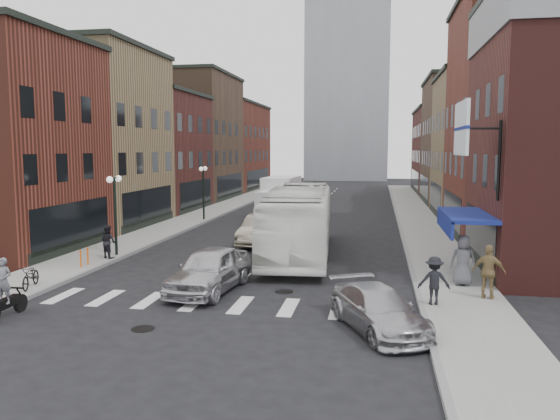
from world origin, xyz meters
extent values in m
plane|color=black|center=(0.00, 0.00, 0.00)|extent=(160.00, 160.00, 0.00)
cube|color=gray|center=(-8.50, 22.00, 0.07)|extent=(3.00, 74.00, 0.15)
cube|color=gray|center=(8.50, 22.00, 0.07)|extent=(3.00, 74.00, 0.15)
cube|color=gray|center=(-7.00, 22.00, 0.00)|extent=(0.20, 74.00, 0.16)
cube|color=gray|center=(7.00, 22.00, 0.00)|extent=(0.20, 74.00, 0.16)
cube|color=silver|center=(0.00, -3.00, 0.00)|extent=(12.00, 2.20, 0.01)
cube|color=black|center=(-10.02, 4.50, 1.60)|extent=(0.08, 7.20, 2.20)
cube|color=#917750|center=(-15.00, 14.00, 6.00)|extent=(10.00, 10.00, 12.00)
cube|color=black|center=(-10.02, 14.00, 1.60)|extent=(0.08, 8.00, 2.20)
cube|color=black|center=(-15.00, 14.00, 12.15)|extent=(10.30, 10.20, 0.30)
cube|color=#4B1E1B|center=(-15.00, 24.00, 5.00)|extent=(10.00, 10.00, 10.00)
cube|color=black|center=(-10.02, 24.00, 1.60)|extent=(0.08, 8.00, 2.20)
cube|color=black|center=(-15.00, 24.00, 10.15)|extent=(10.30, 10.20, 0.30)
cube|color=#4C3626|center=(-15.00, 35.00, 6.50)|extent=(10.00, 12.00, 13.00)
cube|color=black|center=(-10.02, 35.00, 1.60)|extent=(0.08, 9.60, 2.20)
cube|color=black|center=(-15.00, 35.00, 13.15)|extent=(10.30, 12.20, 0.30)
cube|color=#5F271B|center=(-15.00, 49.00, 5.50)|extent=(10.00, 16.00, 11.00)
cube|color=black|center=(-10.02, 49.00, 1.60)|extent=(0.08, 12.80, 2.20)
cube|color=black|center=(-15.00, 49.00, 11.15)|extent=(10.30, 16.20, 0.30)
cube|color=black|center=(10.02, 4.50, 1.60)|extent=(0.08, 7.20, 2.20)
cube|color=#5F271B|center=(15.00, 14.00, 7.00)|extent=(10.00, 10.00, 14.00)
cube|color=black|center=(10.02, 14.00, 1.60)|extent=(0.08, 8.00, 2.20)
cube|color=#917750|center=(15.00, 24.00, 5.50)|extent=(10.00, 10.00, 11.00)
cube|color=black|center=(10.02, 24.00, 1.60)|extent=(0.08, 8.00, 2.20)
cube|color=black|center=(15.00, 24.00, 11.15)|extent=(10.30, 10.20, 0.30)
cube|color=#4C3626|center=(15.00, 35.00, 6.00)|extent=(10.00, 12.00, 12.00)
cube|color=black|center=(10.02, 35.00, 1.60)|extent=(0.08, 9.60, 2.20)
cube|color=black|center=(15.00, 35.00, 12.15)|extent=(10.30, 12.20, 0.30)
cube|color=#4B1E1B|center=(15.00, 49.00, 5.00)|extent=(10.00, 16.00, 10.00)
cube|color=black|center=(10.02, 49.00, 1.60)|extent=(0.08, 12.80, 2.20)
cube|color=black|center=(15.00, 49.00, 10.15)|extent=(10.30, 16.20, 0.30)
cube|color=navy|center=(9.10, 2.50, 2.70)|extent=(1.80, 5.00, 0.15)
cube|color=navy|center=(8.25, 2.50, 2.35)|extent=(0.10, 5.00, 0.70)
cylinder|color=black|center=(9.90, 0.50, 5.00)|extent=(0.12, 0.12, 3.00)
cylinder|color=black|center=(9.20, 0.50, 6.20)|extent=(1.40, 0.08, 0.08)
cube|color=silver|center=(8.50, 0.50, 6.20)|extent=(0.12, 3.00, 2.00)
cube|color=#9399A0|center=(0.00, 78.00, 25.00)|extent=(14.00, 14.00, 50.00)
cylinder|color=black|center=(-7.40, 4.00, 2.00)|extent=(0.14, 0.14, 4.00)
cylinder|color=black|center=(-7.40, 4.00, 4.00)|extent=(0.06, 0.90, 0.06)
sphere|color=white|center=(-7.40, 3.55, 3.95)|extent=(0.32, 0.32, 0.32)
sphere|color=white|center=(-7.40, 4.45, 3.95)|extent=(0.32, 0.32, 0.32)
cylinder|color=black|center=(-7.40, 18.00, 2.00)|extent=(0.14, 0.14, 4.00)
cylinder|color=black|center=(-7.40, 18.00, 4.00)|extent=(0.06, 0.90, 0.06)
sphere|color=white|center=(-7.40, 17.55, 3.95)|extent=(0.32, 0.32, 0.32)
sphere|color=white|center=(-7.40, 18.45, 3.95)|extent=(0.32, 0.32, 0.32)
cylinder|color=#D8590C|center=(-7.60, 1.00, 0.55)|extent=(0.08, 0.08, 0.80)
cylinder|color=#D8590C|center=(-7.60, 1.60, 0.55)|extent=(0.08, 0.08, 0.80)
cube|color=white|center=(-1.99, 17.57, 1.23)|extent=(2.29, 2.46, 2.28)
cube|color=black|center=(-1.99, 17.57, 1.46)|extent=(2.28, 1.37, 1.00)
cube|color=white|center=(-1.99, 21.03, 1.91)|extent=(2.48, 4.83, 2.64)
cube|color=navy|center=(-1.99, 21.03, 1.91)|extent=(2.39, 1.92, 1.09)
cube|color=black|center=(-1.99, 20.85, 0.41)|extent=(2.26, 6.00, 0.32)
cylinder|color=black|center=(-3.04, 17.75, 0.41)|extent=(0.26, 0.82, 0.82)
cylinder|color=black|center=(-0.94, 17.75, 0.41)|extent=(0.26, 0.82, 0.82)
cylinder|color=black|center=(-3.04, 20.85, 0.41)|extent=(0.26, 0.82, 0.82)
cylinder|color=black|center=(-0.94, 20.85, 0.41)|extent=(0.26, 0.82, 0.82)
cylinder|color=black|center=(-3.04, 22.67, 0.41)|extent=(0.26, 0.82, 0.82)
cylinder|color=black|center=(-0.94, 22.67, 0.41)|extent=(0.26, 0.82, 0.82)
cylinder|color=black|center=(-6.30, -5.05, 0.30)|extent=(0.13, 0.60, 0.60)
cube|color=black|center=(-6.30, -5.72, 0.50)|extent=(0.27, 1.09, 0.32)
cube|color=black|center=(-6.30, -5.23, 0.86)|extent=(0.50, 0.07, 0.05)
imported|color=slate|center=(-6.30, -5.82, 1.24)|extent=(0.56, 0.38, 1.49)
imported|color=white|center=(1.54, 6.31, 1.76)|extent=(3.91, 12.85, 3.53)
imported|color=silver|center=(-0.84, -1.41, 0.85)|extent=(2.52, 5.16, 1.70)
imported|color=#B4AB92|center=(-1.02, 9.01, 0.83)|extent=(1.96, 5.12, 1.67)
imported|color=#B5B5BA|center=(5.54, -4.85, 0.65)|extent=(3.57, 4.80, 1.29)
imported|color=black|center=(-7.54, -2.66, 0.59)|extent=(1.02, 1.77, 0.88)
imported|color=black|center=(-7.40, 3.17, 0.96)|extent=(0.90, 0.73, 1.62)
imported|color=black|center=(7.40, -2.23, 0.98)|extent=(1.08, 0.56, 1.66)
imported|color=olive|center=(9.38, -1.15, 1.12)|extent=(1.25, 0.88, 1.93)
imported|color=#53545A|center=(8.77, 0.67, 1.13)|extent=(1.04, 0.75, 1.97)
camera|label=1|loc=(5.44, -21.06, 5.46)|focal=35.00mm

